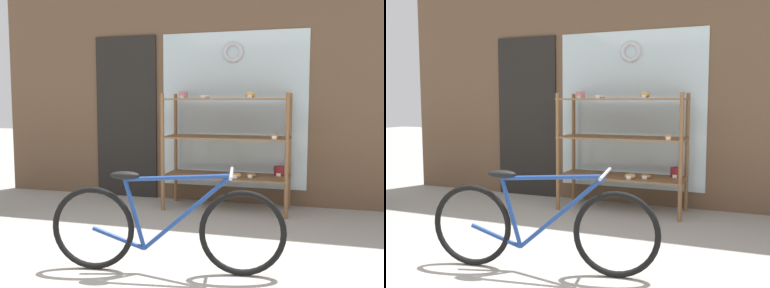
# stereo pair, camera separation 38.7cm
# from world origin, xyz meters

# --- Properties ---
(storefront_facade) EXTENTS (6.01, 0.13, 3.66)m
(storefront_facade) POSITION_xyz_m (-0.03, 2.91, 1.79)
(storefront_facade) COLOR brown
(storefront_facade) RESTS_ON ground_plane
(display_case) EXTENTS (1.44, 0.53, 1.38)m
(display_case) POSITION_xyz_m (0.21, 2.51, 0.81)
(display_case) COLOR brown
(display_case) RESTS_ON ground_plane
(bicycle) EXTENTS (1.72, 0.47, 0.76)m
(bicycle) POSITION_xyz_m (0.13, 0.55, 0.34)
(bicycle) COLOR black
(bicycle) RESTS_ON ground_plane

